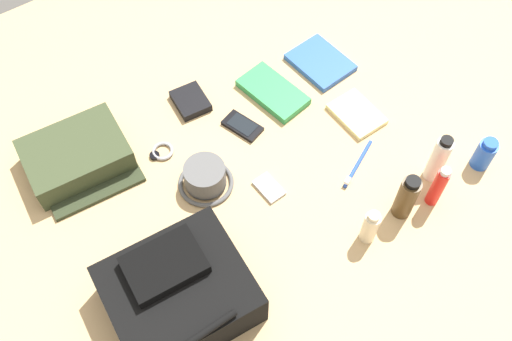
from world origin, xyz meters
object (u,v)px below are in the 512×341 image
bucket_hat (205,178)px  deodorant_spray (484,154)px  wallet (191,101)px  cell_phone (242,126)px  paperback_novel (320,62)px  wristwatch (162,152)px  cologne_bottle (407,197)px  travel_guidebook (273,92)px  backpack (179,293)px  toothbrush (357,166)px  notepad (357,114)px  sunscreen_spray (438,187)px  toiletry_pouch (77,157)px  media_player (269,188)px  lotion_bottle (370,227)px  toothpaste_tube (438,159)px

bucket_hat → deodorant_spray: (-0.65, 0.38, 0.02)m
bucket_hat → wallet: size_ratio=1.37×
bucket_hat → cell_phone: size_ratio=1.20×
wallet → bucket_hat: bearing=72.9°
paperback_novel → wristwatch: bearing=0.7°
cologne_bottle → cell_phone: bearing=-68.1°
cologne_bottle → travel_guidebook: 0.52m
backpack → toothbrush: backpack is taller
deodorant_spray → wallet: (0.54, -0.64, -0.04)m
cell_phone → notepad: 0.34m
bucket_hat → sunscreen_spray: (-0.46, 0.39, 0.04)m
toiletry_pouch → deodorant_spray: bearing=145.2°
toiletry_pouch → toothbrush: (-0.62, 0.44, -0.03)m
deodorant_spray → media_player: (0.52, -0.27, -0.04)m
backpack → toiletry_pouch: bearing=-87.2°
toiletry_pouch → bucket_hat: bearing=135.0°
paperback_novel → media_player: (0.39, 0.27, -0.00)m
lotion_bottle → paperback_novel: (-0.27, -0.53, -0.05)m
wallet → travel_guidebook: bearing=159.3°
toothbrush → notepad: 0.18m
sunscreen_spray → lotion_bottle: sunscreen_spray is taller
paperback_novel → wristwatch: 0.57m
backpack → cologne_bottle: size_ratio=2.19×
travel_guidebook → backpack: bearing=35.5°
toothbrush → wristwatch: bearing=-40.0°
cell_phone → wristwatch: (0.24, -0.06, -0.00)m
travel_guidebook → toothbrush: bearing=96.2°
lotion_bottle → toothbrush: 0.22m
backpack → toiletry_pouch: backpack is taller
paperback_novel → sunscreen_spray: bearing=83.8°
toothpaste_tube → media_player: size_ratio=1.93×
toothpaste_tube → bucket_hat: bearing=-32.4°
toothpaste_tube → wallet: 0.72m
media_player → toothbrush: 0.25m
backpack → toothpaste_tube: (-0.74, 0.08, 0.01)m
lotion_bottle → travel_guidebook: 0.53m
toothbrush → cologne_bottle: bearing=92.2°
toothbrush → wallet: size_ratio=1.46×
toiletry_pouch → media_player: toiletry_pouch is taller
toiletry_pouch → toothpaste_tube: toothpaste_tube is taller
backpack → travel_guidebook: bearing=-144.5°
lotion_bottle → toothbrush: (-0.12, -0.18, -0.05)m
backpack → paperback_novel: (-0.75, -0.41, -0.06)m
paperback_novel → media_player: paperback_novel is taller
toothpaste_tube → wristwatch: bearing=-40.6°
bucket_hat → media_player: size_ratio=1.74×
cell_phone → wristwatch: 0.24m
bucket_hat → notepad: bucket_hat is taller
deodorant_spray → toothbrush: size_ratio=0.65×
cologne_bottle → media_player: bearing=-46.1°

